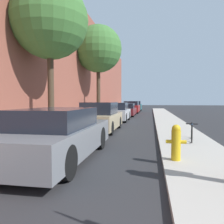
% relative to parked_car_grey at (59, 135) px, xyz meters
% --- Properties ---
extents(ground_plane, '(120.00, 120.00, 0.00)m').
position_rel_parked_car_grey_xyz_m(ground_plane, '(0.81, 9.64, -0.67)').
color(ground_plane, '#28282B').
extents(sidewalk_left, '(2.00, 52.00, 0.12)m').
position_rel_parked_car_grey_xyz_m(sidewalk_left, '(-2.09, 9.64, -0.61)').
color(sidewalk_left, '#ADA89E').
rests_on(sidewalk_left, ground).
extents(sidewalk_right, '(2.00, 52.00, 0.12)m').
position_rel_parked_car_grey_xyz_m(sidewalk_right, '(3.71, 9.64, -0.61)').
color(sidewalk_right, '#ADA89E').
rests_on(sidewalk_right, ground).
extents(building_facade_left, '(0.70, 52.00, 9.13)m').
position_rel_parked_car_grey_xyz_m(building_facade_left, '(-3.44, 9.64, 3.90)').
color(building_facade_left, brown).
rests_on(building_facade_left, ground).
extents(parked_car_grey, '(1.78, 4.69, 1.38)m').
position_rel_parked_car_grey_xyz_m(parked_car_grey, '(0.00, 0.00, 0.00)').
color(parked_car_grey, black).
rests_on(parked_car_grey, ground).
extents(parked_car_champagne, '(1.72, 4.20, 1.49)m').
position_rel_parked_car_grey_xyz_m(parked_car_champagne, '(-0.14, 5.59, 0.03)').
color(parked_car_champagne, black).
rests_on(parked_car_champagne, ground).
extents(parked_car_silver, '(1.77, 3.99, 1.41)m').
position_rel_parked_car_grey_xyz_m(parked_car_silver, '(-0.17, 11.22, 0.01)').
color(parked_car_silver, black).
rests_on(parked_car_silver, ground).
extents(parked_car_maroon, '(1.92, 4.50, 1.27)m').
position_rel_parked_car_grey_xyz_m(parked_car_maroon, '(-0.12, 16.84, -0.05)').
color(parked_car_maroon, black).
rests_on(parked_car_maroon, ground).
extents(parked_car_red, '(1.91, 4.61, 1.48)m').
position_rel_parked_car_grey_xyz_m(parked_car_red, '(-0.01, 22.39, 0.05)').
color(parked_car_red, black).
rests_on(parked_car_red, ground).
extents(parked_car_teal, '(1.90, 4.23, 1.49)m').
position_rel_parked_car_grey_xyz_m(parked_car_teal, '(0.02, 28.16, 0.04)').
color(parked_car_teal, black).
rests_on(parked_car_teal, ground).
extents(street_tree_near, '(3.29, 3.29, 6.54)m').
position_rel_parked_car_grey_xyz_m(street_tree_near, '(-1.89, 3.52, 4.32)').
color(street_tree_near, '#423323').
rests_on(street_tree_near, sidewalk_left).
extents(street_tree_far, '(3.75, 3.75, 7.45)m').
position_rel_parked_car_grey_xyz_m(street_tree_far, '(-1.77, 11.89, 5.00)').
color(street_tree_far, '#423323').
rests_on(street_tree_far, sidewalk_left).
extents(fire_hydrant, '(0.49, 0.23, 0.88)m').
position_rel_parked_car_grey_xyz_m(fire_hydrant, '(3.03, 0.05, -0.10)').
color(fire_hydrant, gold).
rests_on(fire_hydrant, sidewalk_right).
extents(bicycle, '(0.44, 1.54, 0.63)m').
position_rel_parked_car_grey_xyz_m(bicycle, '(3.90, 2.90, -0.22)').
color(bicycle, black).
rests_on(bicycle, sidewalk_right).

